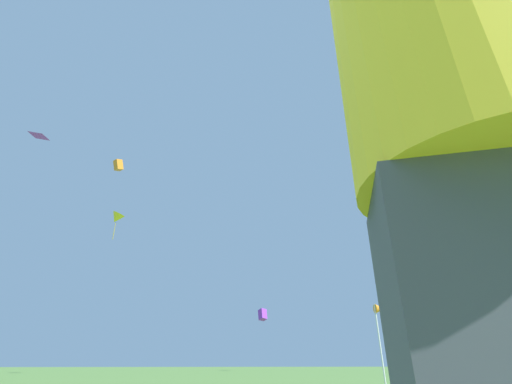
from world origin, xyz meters
TOP-DOWN VIEW (x-y plane):
  - kite_flyer_person at (0.37, -0.12)m, footprint 0.80×0.43m
  - distant_kite_purple_low_right at (-10.39, 16.99)m, footprint 1.20×1.21m
  - distant_kite_yellow_mid_left at (-6.73, 21.37)m, footprint 1.21×1.10m
  - distant_kite_orange_high_left at (-11.76, 34.82)m, footprint 1.23×1.25m
  - distant_kite_purple_mid_right at (3.73, 30.03)m, footprint 0.75×0.93m
  - marker_flag at (4.29, 8.89)m, footprint 0.30×0.24m

SIDE VIEW (x-z plane):
  - kite_flyer_person at x=0.37m, z-range -0.02..1.90m
  - marker_flag at x=4.29m, z-range 0.74..2.76m
  - distant_kite_purple_mid_right at x=3.73m, z-range 3.69..4.70m
  - distant_kite_yellow_mid_left at x=-6.73m, z-range 8.02..9.91m
  - distant_kite_purple_low_right at x=-10.39m, z-range 11.93..12.20m
  - distant_kite_orange_high_left at x=-11.76m, z-range 19.74..21.06m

